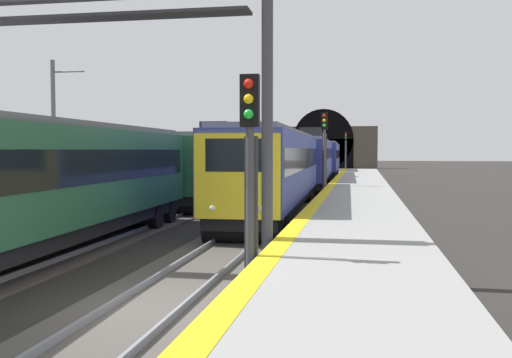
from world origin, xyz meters
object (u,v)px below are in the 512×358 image
(railway_signal_near, at_px, (250,165))
(railway_signal_mid, at_px, (324,148))
(railway_signal_far, at_px, (346,148))
(overhead_signal_gantry, at_px, (101,57))
(catenary_mast_near, at_px, (54,135))
(train_main_approaching, at_px, (310,160))
(train_adjacent_platform, at_px, (214,164))

(railway_signal_near, height_order, railway_signal_mid, railway_signal_mid)
(railway_signal_near, xyz_separation_m, railway_signal_far, (71.96, 0.00, 0.58))
(railway_signal_mid, distance_m, overhead_signal_gantry, 21.72)
(railway_signal_far, bearing_deg, railway_signal_near, 0.00)
(overhead_signal_gantry, xyz_separation_m, catenary_mast_near, (12.80, 8.61, -1.63))
(railway_signal_mid, xyz_separation_m, catenary_mast_near, (-8.37, 12.94, 0.63))
(railway_signal_mid, relative_size, overhead_signal_gantry, 0.61)
(railway_signal_far, bearing_deg, train_main_approaching, -2.94)
(train_adjacent_platform, xyz_separation_m, railway_signal_mid, (0.27, -6.80, 0.98))
(train_main_approaching, distance_m, railway_signal_far, 36.58)
(overhead_signal_gantry, bearing_deg, train_main_approaching, -4.27)
(train_main_approaching, relative_size, railway_signal_mid, 10.75)
(railway_signal_mid, height_order, catenary_mast_near, catenary_mast_near)
(railway_signal_near, height_order, overhead_signal_gantry, overhead_signal_gantry)
(railway_signal_far, xyz_separation_m, overhead_signal_gantry, (-69.49, 4.34, 2.11))
(overhead_signal_gantry, bearing_deg, catenary_mast_near, 33.93)
(railway_signal_near, bearing_deg, overhead_signal_gantry, -119.73)
(train_adjacent_platform, distance_m, railway_signal_mid, 6.87)
(railway_signal_near, bearing_deg, railway_signal_mid, -180.00)
(railway_signal_near, bearing_deg, train_main_approaching, -176.97)
(train_main_approaching, height_order, train_adjacent_platform, train_main_approaching)
(overhead_signal_gantry, height_order, catenary_mast_near, catenary_mast_near)
(railway_signal_mid, bearing_deg, catenary_mast_near, -57.12)
(railway_signal_near, xyz_separation_m, railway_signal_mid, (23.64, 0.00, 0.42))
(train_main_approaching, distance_m, catenary_mast_near, 23.07)
(overhead_signal_gantry, relative_size, catenary_mast_near, 1.16)
(train_adjacent_platform, height_order, railway_signal_far, railway_signal_far)
(railway_signal_far, xyz_separation_m, catenary_mast_near, (-56.69, 12.94, 0.48))
(railway_signal_far, height_order, catenary_mast_near, catenary_mast_near)
(train_main_approaching, relative_size, overhead_signal_gantry, 6.60)
(train_main_approaching, height_order, railway_signal_near, train_main_approaching)
(railway_signal_mid, bearing_deg, overhead_signal_gantry, -11.58)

